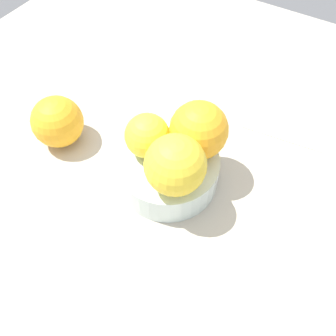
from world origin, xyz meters
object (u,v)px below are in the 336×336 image
object	(u,v)px
fruit_bowl	(168,170)
orange_in_bowl_2	(199,130)
folded_napkin	(292,113)
orange_in_bowl_0	(175,165)
orange_loose_0	(57,122)
orange_in_bowl_1	(148,135)

from	to	relation	value
fruit_bowl	orange_in_bowl_2	bearing A→B (deg)	-33.81
fruit_bowl	folded_napkin	world-z (taller)	fruit_bowl
orange_in_bowl_0	orange_loose_0	world-z (taller)	orange_in_bowl_0
orange_in_bowl_0	orange_in_bowl_2	xyz separation A→B (cm)	(6.73, 0.29, 0.03)
fruit_bowl	orange_loose_0	bearing A→B (deg)	96.25
orange_loose_0	folded_napkin	world-z (taller)	orange_loose_0
orange_loose_0	orange_in_bowl_1	bearing A→B (deg)	-81.92
orange_in_bowl_1	orange_in_bowl_2	xyz separation A→B (cm)	(3.68, -5.91, 0.92)
orange_loose_0	folded_napkin	size ratio (longest dim) A/B	0.60
orange_in_bowl_1	folded_napkin	distance (cm)	28.51
orange_in_bowl_0	folded_napkin	bearing A→B (deg)	-17.57
fruit_bowl	orange_loose_0	world-z (taller)	orange_loose_0
orange_in_bowl_1	orange_in_bowl_0	bearing A→B (deg)	-116.13
orange_in_bowl_1	orange_in_bowl_2	distance (cm)	7.03
fruit_bowl	orange_in_bowl_2	size ratio (longest dim) A/B	1.82
fruit_bowl	orange_loose_0	distance (cm)	19.32
fruit_bowl	folded_napkin	xyz separation A→B (cm)	(23.37, -11.18, -2.17)
fruit_bowl	orange_in_bowl_0	bearing A→B (deg)	-135.46
orange_loose_0	orange_in_bowl_0	bearing A→B (deg)	-92.10
orange_in_bowl_0	orange_in_bowl_1	distance (cm)	6.97
orange_in_bowl_1	orange_in_bowl_2	size ratio (longest dim) A/B	0.78
orange_in_bowl_0	orange_in_bowl_1	size ratio (longest dim) A/B	1.28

